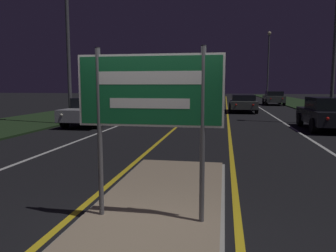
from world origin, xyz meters
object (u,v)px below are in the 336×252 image
object	(u,v)px
highway_sign	(149,99)
car_approaching_0	(93,110)
car_receding_0	(328,113)
streetlight_right_far	(268,60)
car_approaching_1	(184,100)
car_receding_2	(274,98)
car_receding_1	(243,103)

from	to	relation	value
highway_sign	car_approaching_0	size ratio (longest dim) A/B	0.53
highway_sign	car_receding_0	world-z (taller)	highway_sign
streetlight_right_far	car_approaching_1	bearing A→B (deg)	-123.33
car_approaching_0	highway_sign	bearing A→B (deg)	-63.87
car_receding_2	car_receding_1	bearing A→B (deg)	-110.25
car_receding_0	car_approaching_0	xyz separation A→B (m)	(-11.20, 0.15, -0.03)
car_receding_2	car_approaching_1	xyz separation A→B (m)	(-8.61, -6.14, -0.02)
car_receding_1	car_receding_2	size ratio (longest dim) A/B	1.12
car_receding_1	car_receding_2	bearing A→B (deg)	69.75
streetlight_right_far	car_receding_1	world-z (taller)	streetlight_right_far
streetlight_right_far	car_approaching_1	xyz separation A→B (m)	(-8.83, -13.43, -4.43)
car_receding_2	car_approaching_0	xyz separation A→B (m)	(-11.62, -19.54, -0.02)
car_receding_0	car_approaching_0	size ratio (longest dim) A/B	0.91
car_receding_0	car_receding_2	xyz separation A→B (m)	(0.41, 19.69, -0.01)
streetlight_right_far	car_receding_1	bearing A→B (deg)	-102.69
highway_sign	car_receding_1	size ratio (longest dim) A/B	0.52
car_approaching_1	highway_sign	bearing A→B (deg)	-84.06
car_receding_0	car_approaching_1	distance (m)	15.84
car_receding_0	car_approaching_1	bearing A→B (deg)	121.15
car_receding_0	car_receding_2	distance (m)	19.70
highway_sign	streetlight_right_far	xyz separation A→B (m)	(6.25, 38.23, 3.35)
highway_sign	car_receding_0	xyz separation A→B (m)	(5.61, 11.24, -1.04)
highway_sign	car_approaching_1	distance (m)	24.96
highway_sign	car_approaching_1	size ratio (longest dim) A/B	0.53
car_approaching_1	car_approaching_0	bearing A→B (deg)	-102.66
car_approaching_0	car_approaching_1	size ratio (longest dim) A/B	0.99
highway_sign	car_receding_0	bearing A→B (deg)	63.47
car_receding_1	streetlight_right_far	bearing A→B (deg)	77.31
streetlight_right_far	highway_sign	bearing A→B (deg)	-99.29
streetlight_right_far	car_receding_2	distance (m)	8.52
car_receding_1	car_approaching_0	distance (m)	12.56
car_receding_2	highway_sign	bearing A→B (deg)	-101.02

